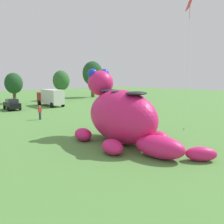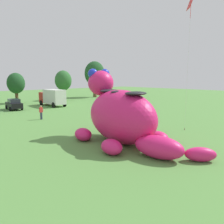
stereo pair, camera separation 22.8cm
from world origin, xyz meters
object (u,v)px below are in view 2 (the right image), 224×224
spectator_mid_field (41,112)px  tethered_flying_kite (191,4)px  car_black (14,104)px  box_truck (52,97)px  giant_inflatable_creature (121,116)px

spectator_mid_field → tethered_flying_kite: 19.76m
car_black → tethered_flying_kite: (7.19, -25.57, 10.71)m
spectator_mid_field → car_black: bearing=86.9°
car_black → spectator_mid_field: 10.93m
spectator_mid_field → tethered_flying_kite: tethered_flying_kite is taller
box_truck → spectator_mid_field: 13.33m
giant_inflatable_creature → spectator_mid_field: (-0.29, 13.41, -1.27)m
car_black → tethered_flying_kite: tethered_flying_kite is taller
box_truck → giant_inflatable_creature: bearing=-106.1°
box_truck → tethered_flying_kite: size_ratio=0.51×
car_black → tethered_flying_kite: size_ratio=0.34×
car_black → box_truck: 6.83m
tethered_flying_kite → spectator_mid_field: bearing=117.9°
box_truck → tethered_flying_kite: 27.61m
spectator_mid_field → tethered_flying_kite: size_ratio=0.14×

